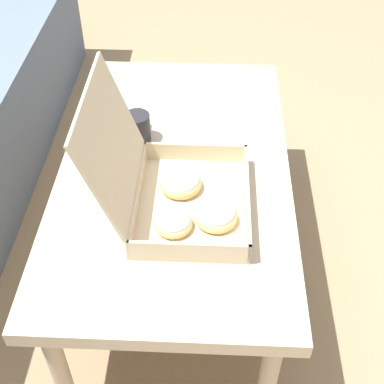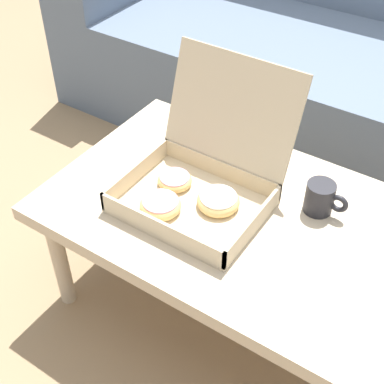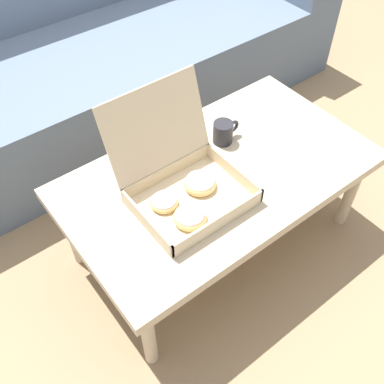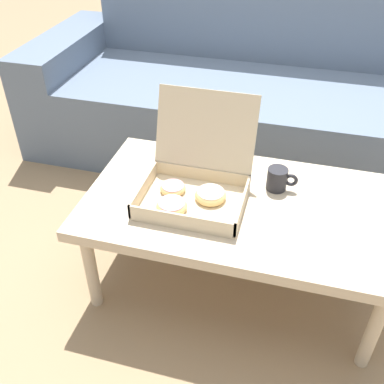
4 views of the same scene
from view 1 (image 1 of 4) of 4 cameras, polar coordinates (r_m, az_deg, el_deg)
name	(u,v)px [view 1 (image 1 of 4)]	position (r m, az deg, el deg)	size (l,w,h in m)	color
ground_plane	(118,256)	(1.74, -7.87, -6.78)	(12.00, 12.00, 0.00)	#937756
coffee_table	(175,175)	(1.46, -1.82, 1.79)	(1.07, 0.61, 0.39)	#C6B293
pastry_box	(174,190)	(1.27, -1.93, 0.23)	(0.35, 0.37, 0.32)	beige
coffee_mug	(138,127)	(1.51, -5.81, 6.96)	(0.11, 0.07, 0.08)	#232328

